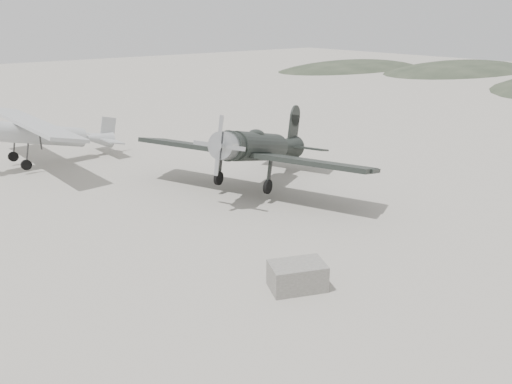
# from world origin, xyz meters

# --- Properties ---
(ground) EXTENTS (160.00, 160.00, 0.00)m
(ground) POSITION_xyz_m (0.00, 0.00, 0.00)
(ground) COLOR gray
(ground) RESTS_ON ground
(hill_east_north) EXTENTS (36.00, 18.00, 6.00)m
(hill_east_north) POSITION_xyz_m (60.00, 28.00, 0.00)
(hill_east_north) COLOR #2A3325
(hill_east_north) RESTS_ON ground
(hill_northeast) EXTENTS (32.00, 16.00, 5.20)m
(hill_northeast) POSITION_xyz_m (50.00, 40.00, 0.00)
(hill_northeast) COLOR #2A3325
(hill_northeast) RESTS_ON ground
(lowwing_monoplane) EXTENTS (8.29, 10.80, 3.56)m
(lowwing_monoplane) POSITION_xyz_m (4.97, 5.81, 1.89)
(lowwing_monoplane) COLOR black
(lowwing_monoplane) RESTS_ON ground
(highwing_monoplane) EXTENTS (7.43, 10.47, 2.97)m
(highwing_monoplane) POSITION_xyz_m (-1.71, 15.76, 1.86)
(highwing_monoplane) COLOR #AFB2B4
(highwing_monoplane) RESTS_ON ground
(equipment_block) EXTENTS (1.86, 1.55, 0.80)m
(equipment_block) POSITION_xyz_m (0.04, -2.00, 0.40)
(equipment_block) COLOR #605C59
(equipment_block) RESTS_ON ground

